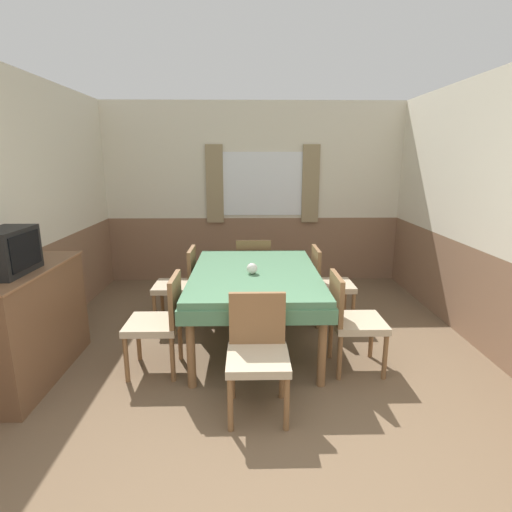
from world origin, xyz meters
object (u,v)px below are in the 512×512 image
object	(u,v)px
chair_right_near	(351,318)
chair_left_near	(160,319)
chair_right_far	(327,282)
vase	(252,269)
sideboard	(29,323)
chair_head_window	(253,268)
dining_table	(255,281)
chair_left_far	(180,282)
chair_head_near	(258,349)
tv	(7,252)

from	to	relation	value
chair_right_near	chair_left_near	distance (m)	1.64
chair_right_far	vase	bearing A→B (deg)	-53.92
sideboard	vase	bearing A→B (deg)	15.27
vase	chair_head_window	bearing A→B (deg)	88.63
dining_table	chair_head_window	bearing A→B (deg)	90.00
chair_left_far	chair_head_near	size ratio (longest dim) A/B	1.00
chair_right_near	tv	distance (m)	2.80
chair_left_far	chair_left_near	world-z (taller)	same
chair_head_window	dining_table	bearing A→B (deg)	-90.00
chair_right_far	chair_right_near	bearing A→B (deg)	0.00
chair_right_near	sideboard	size ratio (longest dim) A/B	0.67
dining_table	chair_right_far	world-z (taller)	chair_right_far
chair_left_near	vase	distance (m)	0.95
chair_right_near	chair_head_near	size ratio (longest dim) A/B	1.00
chair_head_near	vase	distance (m)	1.05
chair_right_far	tv	distance (m)	3.06
chair_left_far	chair_right_near	xyz separation A→B (m)	(1.64, -1.04, 0.00)
chair_head_near	chair_right_near	bearing A→B (deg)	-145.13
chair_left_far	vase	world-z (taller)	chair_left_far
chair_head_window	vase	bearing A→B (deg)	-91.37
dining_table	chair_head_window	distance (m)	1.10
chair_left_far	vase	size ratio (longest dim) A/B	8.26
chair_head_window	sideboard	world-z (taller)	sideboard
chair_right_near	vase	world-z (taller)	chair_right_near
chair_left_far	chair_head_near	bearing A→B (deg)	-153.03
chair_right_near	chair_head_window	bearing A→B (deg)	-153.03
chair_left_far	tv	size ratio (longest dim) A/B	1.73
chair_left_near	tv	bearing A→B (deg)	101.02
chair_head_window	chair_left_near	xyz separation A→B (m)	(-0.82, -1.61, 0.00)
chair_left_far	sideboard	bearing A→B (deg)	136.58
chair_left_near	sideboard	world-z (taller)	sideboard
chair_left_far	chair_head_near	distance (m)	1.81
chair_right_near	chair_left_near	size ratio (longest dim) A/B	1.00
dining_table	chair_right_near	distance (m)	0.99
chair_head_window	tv	bearing A→B (deg)	-136.19
chair_right_near	chair_right_far	world-z (taller)	same
chair_left_far	sideboard	xyz separation A→B (m)	(-1.06, -1.12, 0.01)
sideboard	vase	world-z (taller)	sideboard
chair_right_far	tv	size ratio (longest dim) A/B	1.73
chair_left_near	dining_table	bearing A→B (deg)	-57.62
chair_head_near	chair_left_near	world-z (taller)	same
chair_left_far	tv	distance (m)	1.77
chair_left_far	chair_head_near	world-z (taller)	same
chair_right_far	vase	xyz separation A→B (m)	(-0.85, -0.62, 0.33)
chair_head_window	tv	world-z (taller)	tv
chair_head_window	chair_head_near	distance (m)	2.18
chair_head_window	chair_right_far	size ratio (longest dim) A/B	1.00
chair_head_near	sideboard	size ratio (longest dim) A/B	0.67
chair_right_far	sideboard	distance (m)	2.93
chair_left_far	chair_head_window	distance (m)	1.00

